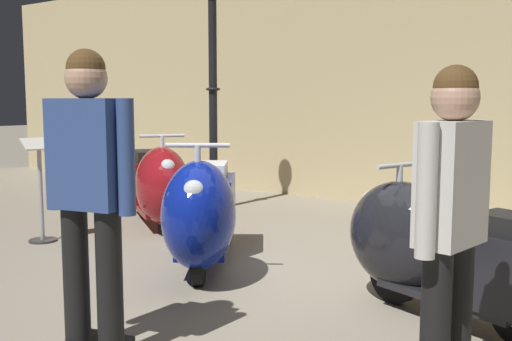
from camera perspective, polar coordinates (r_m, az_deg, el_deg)
The scene contains 9 objects.
ground_plane at distance 4.98m, azimuth 0.89°, elevation -10.28°, with size 60.00×60.00×0.00m, color gray.
showroom_back_wall at distance 8.30m, azimuth 17.74°, elevation 8.42°, with size 18.00×0.63×3.51m.
scooter_0 at distance 6.87m, azimuth -9.43°, elevation -1.38°, with size 1.76×1.46×1.10m.
scooter_1 at distance 5.06m, azimuth -5.14°, elevation -4.04°, with size 1.48×1.82×1.13m.
scooter_2 at distance 4.20m, azimuth 16.60°, elevation -7.19°, with size 1.73×0.98×1.02m.
lamppost at distance 7.93m, azimuth -4.15°, elevation 7.26°, with size 0.28×0.28×3.02m.
visitor_0 at distance 3.41m, azimuth -15.69°, elevation -1.12°, with size 0.58×0.34×1.73m.
visitor_1 at distance 2.85m, azimuth 18.17°, elevation -4.14°, with size 0.30×0.54×1.61m.
info_stanchion at distance 6.52m, azimuth -19.94°, elevation -2.58°, with size 0.31×0.37×1.08m.
Camera 1 is at (2.68, -3.94, 1.45)m, focal length 41.66 mm.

